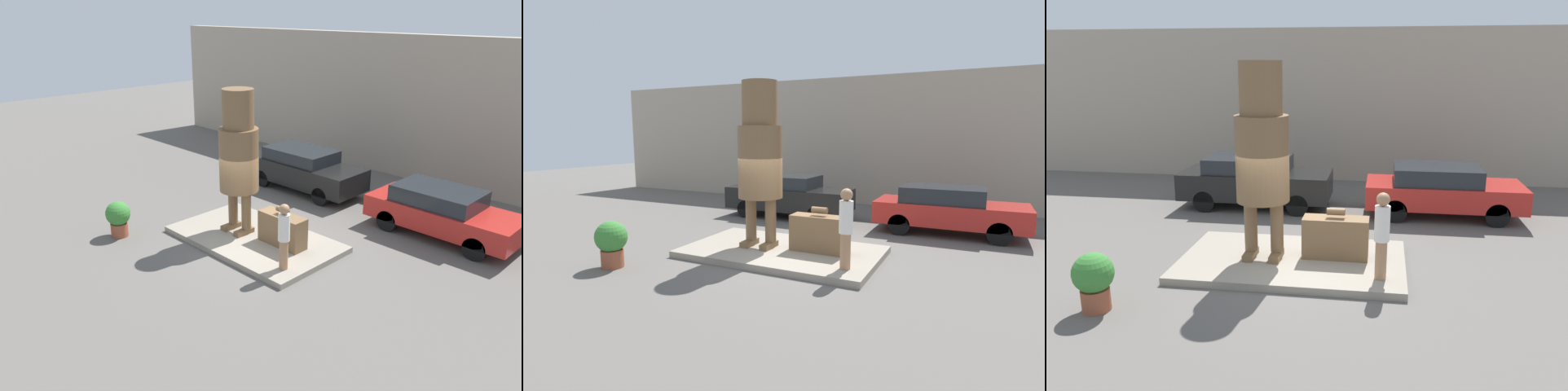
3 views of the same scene
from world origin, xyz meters
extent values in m
plane|color=#605B56|center=(0.00, 0.00, 0.00)|extent=(60.00, 60.00, 0.00)
cube|color=gray|center=(0.00, 0.00, 0.08)|extent=(4.96, 2.97, 0.16)
cube|color=tan|center=(0.00, 8.83, 2.80)|extent=(28.00, 0.60, 5.61)
cube|color=brown|center=(-0.94, -0.10, 0.24)|extent=(0.23, 0.66, 0.14)
cube|color=brown|center=(-0.35, -0.10, 0.24)|extent=(0.23, 0.66, 0.14)
cylinder|color=brown|center=(-0.94, 0.00, 0.89)|extent=(0.29, 0.29, 1.16)
cylinder|color=brown|center=(-0.35, 0.00, 0.89)|extent=(0.29, 0.29, 1.16)
cylinder|color=brown|center=(-0.64, 0.00, 2.39)|extent=(1.16, 1.16, 1.86)
cylinder|color=brown|center=(-0.64, 0.00, 3.88)|extent=(0.91, 0.91, 1.11)
cube|color=brown|center=(0.94, 0.20, 0.62)|extent=(1.45, 0.53, 0.92)
cylinder|color=brown|center=(0.94, 0.20, 1.23)|extent=(0.40, 0.16, 0.16)
cylinder|color=#A87A56|center=(1.95, -0.83, 0.57)|extent=(0.23, 0.23, 0.81)
cylinder|color=white|center=(1.95, -0.83, 1.33)|extent=(0.30, 0.30, 0.72)
sphere|color=#A87A56|center=(1.95, -0.83, 1.82)|extent=(0.27, 0.27, 0.27)
cube|color=black|center=(-1.95, 4.52, 0.72)|extent=(4.59, 1.84, 0.80)
cube|color=#1E2328|center=(-2.18, 4.52, 1.35)|extent=(2.53, 1.66, 0.46)
cylinder|color=black|center=(-0.52, 5.35, 0.33)|extent=(0.65, 0.18, 0.65)
cylinder|color=black|center=(-0.52, 3.69, 0.33)|extent=(0.65, 0.18, 0.65)
cylinder|color=black|center=(-3.37, 5.35, 0.33)|extent=(0.65, 0.18, 0.65)
cylinder|color=black|center=(-3.37, 3.69, 0.33)|extent=(0.65, 0.18, 0.65)
cube|color=#B2231E|center=(3.69, 4.31, 0.67)|extent=(4.46, 1.83, 0.67)
cube|color=#1E2328|center=(3.47, 4.31, 1.25)|extent=(2.45, 1.65, 0.49)
cylinder|color=black|center=(5.08, 5.14, 0.33)|extent=(0.67, 0.18, 0.67)
cylinder|color=black|center=(5.08, 3.49, 0.33)|extent=(0.67, 0.18, 0.67)
cylinder|color=black|center=(2.31, 5.14, 0.33)|extent=(0.67, 0.18, 0.67)
cylinder|color=black|center=(2.31, 3.49, 0.33)|extent=(0.67, 0.18, 0.67)
cylinder|color=brown|center=(-3.17, -2.65, 0.21)|extent=(0.51, 0.51, 0.42)
sphere|color=#387F33|center=(-3.17, -2.65, 0.73)|extent=(0.74, 0.74, 0.74)
camera|label=1|loc=(9.90, -9.46, 6.53)|focal=35.00mm
camera|label=2|loc=(4.54, -9.16, 3.10)|focal=28.00mm
camera|label=3|loc=(1.91, -10.44, 4.41)|focal=35.00mm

